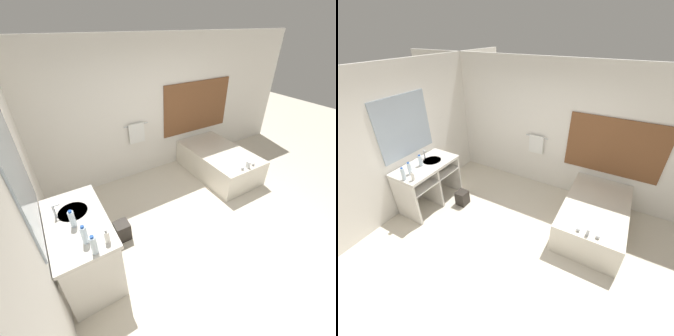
{
  "view_description": "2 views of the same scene",
  "coord_description": "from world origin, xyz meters",
  "views": [
    {
      "loc": [
        -1.9,
        -1.66,
        2.84
      ],
      "look_at": [
        -0.28,
        1.0,
        0.79
      ],
      "focal_mm": 24.0,
      "sensor_mm": 36.0,
      "label": 1
    },
    {
      "loc": [
        1.26,
        -2.0,
        3.11
      ],
      "look_at": [
        -0.42,
        1.03,
        0.95
      ],
      "focal_mm": 24.0,
      "sensor_mm": 36.0,
      "label": 2
    }
  ],
  "objects": [
    {
      "name": "water_bottle_3",
      "position": [
        -1.78,
        -0.09,
        1.03
      ],
      "size": [
        0.07,
        0.07,
        0.24
      ],
      "color": "silver",
      "rests_on": "vanity_counter"
    },
    {
      "name": "ground_plane",
      "position": [
        0.0,
        0.0,
        0.0
      ],
      "size": [
        16.0,
        16.0,
        0.0
      ],
      "primitive_type": "plane",
      "color": "beige",
      "rests_on": "ground"
    },
    {
      "name": "sink_faucet",
      "position": [
        -2.04,
        0.62,
        1.0
      ],
      "size": [
        0.09,
        0.04,
        0.18
      ],
      "color": "silver",
      "rests_on": "vanity_counter"
    },
    {
      "name": "soap_dispenser",
      "position": [
        -1.64,
        -0.03,
        0.99
      ],
      "size": [
        0.06,
        0.06,
        0.18
      ],
      "color": "white",
      "rests_on": "vanity_counter"
    },
    {
      "name": "water_bottle_1",
      "position": [
        -1.83,
        0.08,
        1.03
      ],
      "size": [
        0.07,
        0.07,
        0.24
      ],
      "color": "silver",
      "rests_on": "vanity_counter"
    },
    {
      "name": "vanity_counter",
      "position": [
        -1.85,
        0.46,
        0.64
      ],
      "size": [
        0.67,
        1.2,
        0.91
      ],
      "color": "silver",
      "rests_on": "ground_plane"
    },
    {
      "name": "wall_left_with_mirror",
      "position": [
        -2.23,
        0.01,
        1.36
      ],
      "size": [
        0.08,
        7.4,
        2.7
      ],
      "color": "white",
      "rests_on": "ground_plane"
    },
    {
      "name": "water_bottle_2",
      "position": [
        -1.89,
        0.38,
        1.02
      ],
      "size": [
        0.07,
        0.07,
        0.23
      ],
      "color": "silver",
      "rests_on": "vanity_counter"
    },
    {
      "name": "wall_back_with_blinds",
      "position": [
        0.04,
        2.23,
        1.34
      ],
      "size": [
        7.4,
        0.13,
        2.7
      ],
      "color": "white",
      "rests_on": "ground_plane"
    },
    {
      "name": "bathtub",
      "position": [
        1.2,
        1.32,
        0.3
      ],
      "size": [
        1.04,
        1.73,
        0.67
      ],
      "color": "silver",
      "rests_on": "ground_plane"
    },
    {
      "name": "waste_bin",
      "position": [
        -1.27,
        0.71,
        0.15
      ],
      "size": [
        0.22,
        0.22,
        0.3
      ],
      "color": "#2D2823",
      "rests_on": "ground_plane"
    }
  ]
}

